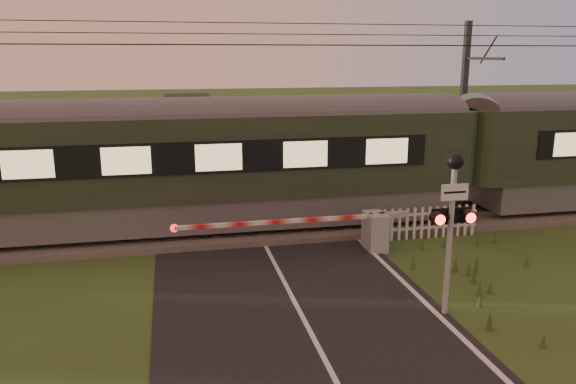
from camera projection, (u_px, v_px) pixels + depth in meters
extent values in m
plane|color=#30451A|center=(307.00, 326.00, 11.10)|extent=(160.00, 160.00, 0.00)
cube|color=black|center=(307.00, 326.00, 11.10)|extent=(6.00, 140.00, 0.02)
cube|color=#47423D|center=(256.00, 227.00, 17.26)|extent=(140.00, 3.40, 0.24)
cube|color=slate|center=(260.00, 228.00, 16.53)|extent=(140.00, 0.08, 0.14)
cube|color=slate|center=(253.00, 215.00, 17.90)|extent=(140.00, 0.08, 0.14)
cube|color=#2D2116|center=(256.00, 223.00, 17.23)|extent=(0.24, 2.20, 0.06)
cylinder|color=black|center=(255.00, 45.00, 15.68)|extent=(120.00, 0.02, 0.02)
cylinder|color=black|center=(252.00, 45.00, 16.25)|extent=(120.00, 0.02, 0.02)
cylinder|color=black|center=(253.00, 23.00, 15.82)|extent=(120.00, 0.02, 0.02)
cylinder|color=black|center=(254.00, 34.00, 15.89)|extent=(120.00, 0.02, 0.02)
cube|color=slate|center=(134.00, 211.00, 16.36)|extent=(18.73, 2.48, 0.93)
cube|color=#252D1E|center=(130.00, 156.00, 15.97)|extent=(19.51, 2.69, 2.32)
cylinder|color=#4C4C4F|center=(127.00, 115.00, 15.69)|extent=(19.51, 0.94, 0.94)
cube|color=#FFD893|center=(126.00, 161.00, 14.62)|extent=(16.78, 0.04, 0.72)
cube|color=gray|center=(375.00, 231.00, 15.36)|extent=(0.52, 0.80, 1.04)
cylinder|color=gray|center=(370.00, 232.00, 15.34)|extent=(0.11, 0.11, 1.04)
cube|color=gray|center=(394.00, 215.00, 15.36)|extent=(0.85, 0.15, 0.15)
cube|color=red|center=(276.00, 222.00, 14.70)|extent=(5.25, 0.10, 0.10)
cylinder|color=red|center=(174.00, 228.00, 14.17)|extent=(0.21, 0.04, 0.21)
cylinder|color=gray|center=(449.00, 243.00, 11.29)|extent=(0.11, 0.11, 3.07)
cube|color=white|center=(455.00, 192.00, 10.97)|extent=(0.56, 0.03, 0.33)
sphere|color=black|center=(455.00, 161.00, 10.89)|extent=(0.33, 0.33, 0.33)
cube|color=black|center=(451.00, 216.00, 11.15)|extent=(0.77, 0.06, 0.06)
cylinder|color=#FF140C|center=(440.00, 220.00, 10.91)|extent=(0.20, 0.02, 0.20)
cylinder|color=#FF140C|center=(471.00, 218.00, 11.05)|extent=(0.20, 0.02, 0.20)
cube|color=black|center=(450.00, 216.00, 11.20)|extent=(0.82, 0.02, 0.33)
cube|color=silver|center=(425.00, 228.00, 16.37)|extent=(3.25, 0.04, 0.06)
cube|color=silver|center=(426.00, 214.00, 16.27)|extent=(3.25, 0.04, 0.06)
cube|color=#2D2D30|center=(462.00, 113.00, 20.30)|extent=(0.20, 0.20, 6.38)
cube|color=#2D2D30|center=(484.00, 59.00, 18.75)|extent=(0.09, 2.40, 0.09)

